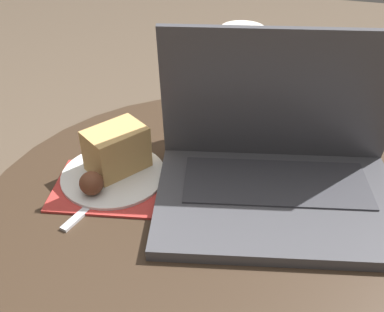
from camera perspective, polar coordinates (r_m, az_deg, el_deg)
The scene contains 6 objects.
table at distance 0.76m, azimuth 3.56°, elevation -13.14°, with size 0.76×0.76×0.49m.
napkin at distance 0.74m, azimuth -10.00°, elevation -4.01°, with size 0.21×0.17×0.00m.
laptop at distance 0.70m, azimuth 10.93°, elevation -1.32°, with size 0.41×0.32×0.25m.
beer_glass at distance 0.82m, azimuth 6.03°, elevation 9.21°, with size 0.07×0.07×0.20m.
snack_plate at distance 0.75m, azimuth -9.89°, elevation -0.58°, with size 0.17×0.17×0.08m.
fork at distance 0.73m, azimuth -10.89°, elevation -4.55°, with size 0.06×0.17×0.01m.
Camera 1 is at (0.10, -0.50, 0.95)m, focal length 42.00 mm.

